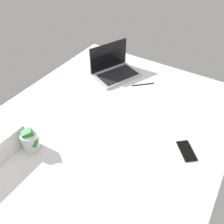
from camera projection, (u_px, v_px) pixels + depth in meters
The scene contains 5 objects.
bed_mattress at pixel (102, 139), 147.03cm from camera, with size 180.00×140.00×18.00cm, color white.
laptop at pixel (114, 70), 182.38cm from camera, with size 39.46×34.31×23.00cm.
snack_cup at pixel (30, 141), 126.29cm from camera, with size 9.02×10.78×13.95cm.
cell_phone at pixel (186, 151), 128.22cm from camera, with size 6.80×14.00×0.80cm, color black.
charger_cable at pixel (143, 84), 174.66cm from camera, with size 17.00×0.60×0.60cm, color black.
Camera 1 is at (-79.05, -57.01, 120.56)cm, focal length 37.31 mm.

